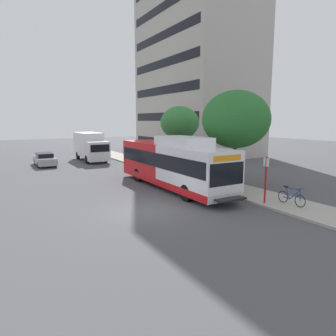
{
  "coord_description": "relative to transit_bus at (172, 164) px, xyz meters",
  "views": [
    {
      "loc": [
        -6.99,
        -13.94,
        4.72
      ],
      "look_at": [
        2.88,
        3.11,
        1.6
      ],
      "focal_mm": 32.44,
      "sensor_mm": 36.0,
      "label": 1
    }
  ],
  "objects": [
    {
      "name": "bicycle_parked",
      "position": [
        3.14,
        -7.43,
        -1.14
      ],
      "size": [
        0.52,
        1.76,
        1.02
      ],
      "color": "black",
      "rests_on": "sidewalk_curb"
    },
    {
      "name": "apartment_tower_backdrop",
      "position": [
        14.51,
        17.93,
        13.77
      ],
      "size": [
        10.47,
        17.75,
        30.95
      ],
      "color": "#ADA89E",
      "rests_on": "ground"
    },
    {
      "name": "lattice_comm_tower",
      "position": [
        18.63,
        36.3,
        7.14
      ],
      "size": [
        1.1,
        1.1,
        26.78
      ],
      "color": "#B7B7BC",
      "rests_on": "ground"
    },
    {
      "name": "street_tree_near_stop",
      "position": [
        3.98,
        -1.92,
        3.06
      ],
      "size": [
        4.69,
        4.69,
        6.62
      ],
      "color": "#4C3823",
      "rests_on": "sidewalk_curb"
    },
    {
      "name": "box_truck_background",
      "position": [
        -0.89,
        17.13,
        0.04
      ],
      "size": [
        2.32,
        7.01,
        3.25
      ],
      "color": "silver",
      "rests_on": "ground"
    },
    {
      "name": "transit_bus",
      "position": [
        0.0,
        0.0,
        0.0
      ],
      "size": [
        2.58,
        12.25,
        3.65
      ],
      "color": "white",
      "rests_on": "ground"
    },
    {
      "name": "bus_stop_sign_pole",
      "position": [
        2.17,
        -6.43,
        -0.05
      ],
      "size": [
        0.1,
        0.36,
        2.6
      ],
      "color": "red",
      "rests_on": "sidewalk_curb"
    },
    {
      "name": "street_tree_mid_block",
      "position": [
        4.34,
        5.94,
        2.75
      ],
      "size": [
        3.56,
        3.56,
        5.84
      ],
      "color": "#4C3823",
      "rests_on": "sidewalk_curb"
    },
    {
      "name": "parked_car_far_lane",
      "position": [
        -6.16,
        15.67,
        -1.04
      ],
      "size": [
        1.8,
        4.5,
        1.33
      ],
      "color": "#93999E",
      "rests_on": "ground"
    },
    {
      "name": "ground_plane",
      "position": [
        -3.75,
        3.98,
        -1.7
      ],
      "size": [
        120.0,
        120.0,
        0.0
      ],
      "primitive_type": "plane",
      "color": "#4C4C51"
    },
    {
      "name": "sidewalk_curb",
      "position": [
        3.25,
        1.98,
        -1.63
      ],
      "size": [
        3.0,
        56.0,
        0.14
      ],
      "primitive_type": "cube",
      "color": "#A8A399",
      "rests_on": "ground"
    }
  ]
}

